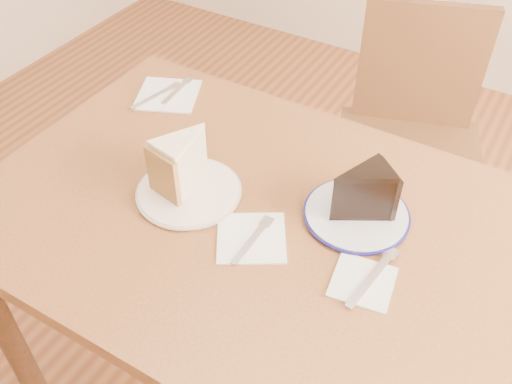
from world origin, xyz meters
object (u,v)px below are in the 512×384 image
object	(u,v)px
plate_cream	(189,192)
table	(261,248)
plate_navy	(356,214)
chair_far	(408,144)
chocolate_cake	(358,196)
carrot_cake	(186,161)

from	to	relation	value
plate_cream	table	bearing A→B (deg)	6.97
table	plate_navy	world-z (taller)	plate_navy
chair_far	chocolate_cake	distance (m)	0.70
chair_far	chocolate_cake	world-z (taller)	chair_far
table	chair_far	world-z (taller)	chair_far
plate_cream	carrot_cake	xyz separation A→B (m)	(-0.02, 0.02, 0.06)
table	plate_navy	size ratio (longest dim) A/B	5.74
table	plate_navy	xyz separation A→B (m)	(0.17, 0.10, 0.10)
table	chocolate_cake	world-z (taller)	chocolate_cake
plate_cream	plate_navy	size ratio (longest dim) A/B	1.03
table	chocolate_cake	bearing A→B (deg)	29.07
plate_navy	plate_cream	bearing A→B (deg)	-160.43
plate_cream	chocolate_cake	bearing A→B (deg)	18.77
chocolate_cake	table	bearing A→B (deg)	69.62
table	chair_far	size ratio (longest dim) A/B	1.35
carrot_cake	chocolate_cake	size ratio (longest dim) A/B	1.04
chocolate_cake	plate_navy	bearing A→B (deg)	-62.76
chair_far	plate_cream	world-z (taller)	chair_far
table	carrot_cake	xyz separation A→B (m)	(-0.18, 0.00, 0.17)
table	plate_cream	bearing A→B (deg)	-173.03
plate_cream	plate_navy	bearing A→B (deg)	19.57
carrot_cake	plate_navy	bearing A→B (deg)	26.51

